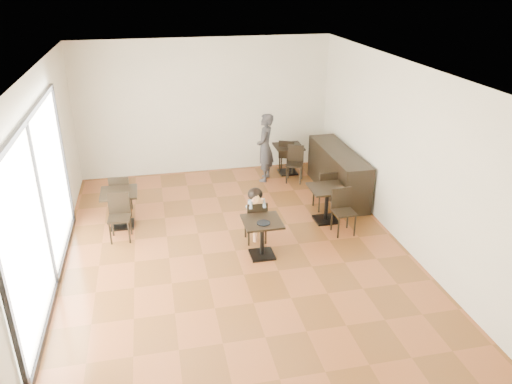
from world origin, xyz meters
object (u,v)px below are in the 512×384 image
object	(u,v)px
chair_mid_a	(324,189)
adult_patron	(265,148)
cafe_table_mid	(326,204)
chair_back_a	(287,155)
child	(255,215)
cafe_table_back	(288,159)
cafe_table_left	(121,209)
chair_mid_b	(344,212)
chair_back_b	(295,165)
chair_left_b	(119,218)
child_table	(262,238)
chair_left_a	(121,194)
child_chair	(255,220)

from	to	relation	value
chair_mid_a	adult_patron	bearing A→B (deg)	-66.77
cafe_table_mid	chair_back_a	distance (m)	2.72
child	cafe_table_back	distance (m)	3.45
cafe_table_left	cafe_table_back	xyz separation A→B (m)	(3.90, 2.00, -0.01)
chair_mid_b	chair_back_b	distance (m)	2.63
cafe_table_left	chair_left_b	distance (m)	0.55
child_table	chair_left_a	bearing A→B (deg)	137.55
cafe_table_left	cafe_table_back	bearing A→B (deg)	27.08
child_chair	chair_mid_a	distance (m)	1.97
chair_mid_a	chair_back_a	xyz separation A→B (m)	(-0.20, 2.17, -0.01)
chair_mid_b	chair_left_a	distance (m)	4.45
child_table	cafe_table_mid	world-z (taller)	cafe_table_mid
chair_back_b	adult_patron	bearing A→B (deg)	-178.00
chair_left_b	chair_back_a	bearing A→B (deg)	37.57
adult_patron	cafe_table_left	bearing A→B (deg)	-39.43
child	chair_back_b	distance (m)	2.96
child	cafe_table_back	size ratio (longest dim) A/B	1.48
chair_back_a	chair_back_b	bearing A→B (deg)	113.04
adult_patron	chair_left_a	xyz separation A→B (m)	(-3.25, -1.15, -0.37)
chair_left_a	chair_back_b	distance (m)	4.00
cafe_table_mid	cafe_table_left	bearing A→B (deg)	170.94
cafe_table_left	cafe_table_back	size ratio (longest dim) A/B	1.03
child	chair_left_b	bearing A→B (deg)	166.88
adult_patron	chair_left_b	world-z (taller)	adult_patron
cafe_table_back	chair_left_a	xyz separation A→B (m)	(-3.90, -1.45, 0.08)
child_table	cafe_table_back	bearing A→B (deg)	67.96
cafe_table_back	chair_mid_b	xyz separation A→B (m)	(0.20, -3.18, 0.08)
chair_mid_b	child_table	bearing A→B (deg)	-166.24
child_chair	chair_back_b	xyz separation A→B (m)	(1.48, 2.56, 0.01)
chair_mid_b	cafe_table_left	bearing A→B (deg)	161.64
chair_mid_a	chair_mid_b	bearing A→B (deg)	87.70
chair_mid_b	chair_left_b	distance (m)	4.15
cafe_table_mid	cafe_table_left	xyz separation A→B (m)	(-3.95, 0.63, 0.00)
child_chair	chair_back_b	bearing A→B (deg)	-120.07
adult_patron	cafe_table_mid	world-z (taller)	adult_patron
adult_patron	chair_back_b	bearing A→B (deg)	92.00
chair_left_b	chair_back_b	xyz separation A→B (m)	(3.90, 2.00, -0.01)
cafe_table_back	chair_mid_a	xyz separation A→B (m)	(0.20, -2.08, 0.08)
child_chair	chair_mid_a	bearing A→B (deg)	-148.40
chair_left_a	chair_left_b	world-z (taller)	same
chair_mid_a	chair_back_b	distance (m)	1.54
child	chair_back_a	world-z (taller)	child
cafe_table_back	adult_patron	bearing A→B (deg)	-155.22
child	chair_mid_b	size ratio (longest dim) A/B	1.20
adult_patron	chair_mid_b	distance (m)	3.02
cafe_table_left	chair_left_a	distance (m)	0.55
chair_left_a	chair_back_b	bearing A→B (deg)	-163.60
child_table	chair_back_a	distance (m)	4.04
child_table	cafe_table_left	xyz separation A→B (m)	(-2.42, 1.66, 0.02)
child_chair	chair_left_b	xyz separation A→B (m)	(-2.42, 0.56, 0.02)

